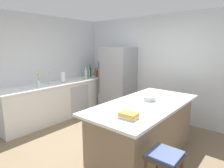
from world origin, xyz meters
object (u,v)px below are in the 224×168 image
whiskey_bottle (98,73)px  olive_oil_bottle (86,73)px  refrigerator (118,81)px  wine_bottle (90,72)px  bar_stool (164,163)px  sink_faucet (49,78)px  mixing_bowl (149,98)px  gin_bottle (89,73)px  paper_towel_roll (63,77)px  cookbook_stack (129,115)px  vinegar_bottle (96,73)px  syrup_bottle (98,73)px  flower_vase (39,83)px  kitchen_island (144,129)px  soda_bottle (86,74)px

whiskey_bottle → olive_oil_bottle: olive_oil_bottle is taller
refrigerator → wine_bottle: refrigerator is taller
bar_stool → sink_faucet: (-3.36, 0.71, 0.52)m
refrigerator → mixing_bowl: bearing=-37.2°
gin_bottle → wine_bottle: bearing=120.6°
paper_towel_roll → olive_oil_bottle: olive_oil_bottle is taller
bar_stool → whiskey_bottle: (-3.29, 2.37, 0.47)m
whiskey_bottle → cookbook_stack: bearing=-40.0°
sink_faucet → vinegar_bottle: bearing=84.7°
paper_towel_roll → whiskey_bottle: bearing=90.0°
cookbook_stack → gin_bottle: bearing=145.1°
whiskey_bottle → mixing_bowl: (2.56, -1.41, -0.06)m
bar_stool → syrup_bottle: bearing=144.6°
whiskey_bottle → flower_vase: bearing=-89.1°
kitchen_island → cookbook_stack: bearing=-76.5°
gin_bottle → mixing_bowl: (2.57, -1.03, -0.10)m
kitchen_island → sink_faucet: (-2.65, -0.09, 0.61)m
wine_bottle → sink_faucet: bearing=-89.9°
bar_stool → whiskey_bottle: whiskey_bottle is taller
mixing_bowl → refrigerator: bearing=142.8°
gin_bottle → mixing_bowl: 2.78m
syrup_bottle → mixing_bowl: 2.83m
soda_bottle → cookbook_stack: soda_bottle is taller
flower_vase → gin_bottle: 1.63m
kitchen_island → cookbook_stack: cookbook_stack is taller
olive_oil_bottle → sink_faucet: bearing=-91.1°
refrigerator → olive_oil_bottle: size_ratio=5.09×
flower_vase → soda_bottle: soda_bottle is taller
flower_vase → olive_oil_bottle: bearing=92.9°
kitchen_island → bar_stool: kitchen_island is taller
soda_bottle → bar_stool: bearing=-29.2°
flower_vase → whiskey_bottle: (-0.03, 2.01, 0.01)m
vinegar_bottle → wine_bottle: size_ratio=0.76×
paper_towel_roll → soda_bottle: 0.76m
sink_faucet → vinegar_bottle: sink_faucet is taller
syrup_bottle → paper_towel_roll: bearing=-93.0°
syrup_bottle → wine_bottle: 0.24m
refrigerator → whiskey_bottle: bearing=171.3°
kitchen_island → refrigerator: (-1.70, 1.44, 0.44)m
wine_bottle → gin_bottle: size_ratio=1.04×
sink_faucet → whiskey_bottle: bearing=87.5°
paper_towel_roll → mixing_bowl: paper_towel_roll is taller
whiskey_bottle → soda_bottle: (0.04, -0.56, 0.04)m
paper_towel_roll → gin_bottle: size_ratio=0.87×
refrigerator → paper_towel_roll: refrigerator is taller
paper_towel_roll → soda_bottle: size_ratio=0.84×
wine_bottle → refrigerator: bearing=8.6°
bar_stool → syrup_bottle: 3.99m
whiskey_bottle → vinegar_bottle: bearing=-68.9°
flower_vase → gin_bottle: gin_bottle is taller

